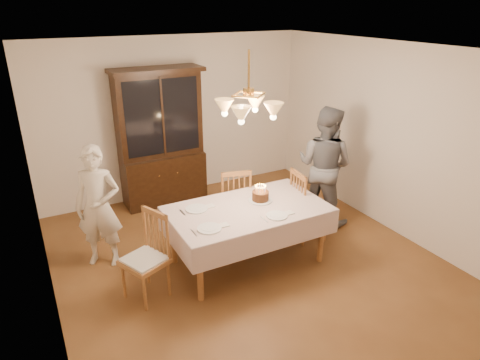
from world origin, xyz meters
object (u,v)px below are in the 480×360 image
china_hutch (161,140)px  chair_far_side (234,204)px  elderly_woman (98,207)px  birthday_cake (260,197)px  dining_table (248,213)px

china_hutch → chair_far_side: size_ratio=2.16×
elderly_woman → birthday_cake: size_ratio=5.14×
birthday_cake → elderly_woman: bearing=157.7°
dining_table → china_hutch: size_ratio=0.88×
chair_far_side → elderly_woman: 1.82m
chair_far_side → dining_table: bearing=-104.4°
chair_far_side → birthday_cake: bearing=-86.3°
dining_table → elderly_woman: elderly_woman is taller
dining_table → china_hutch: china_hutch is taller
elderly_woman → birthday_cake: bearing=7.7°
china_hutch → chair_far_side: china_hutch is taller
china_hutch → birthday_cake: 2.24m
dining_table → chair_far_side: bearing=75.6°
dining_table → chair_far_side: chair_far_side is taller
chair_far_side → elderly_woman: size_ratio=0.65×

